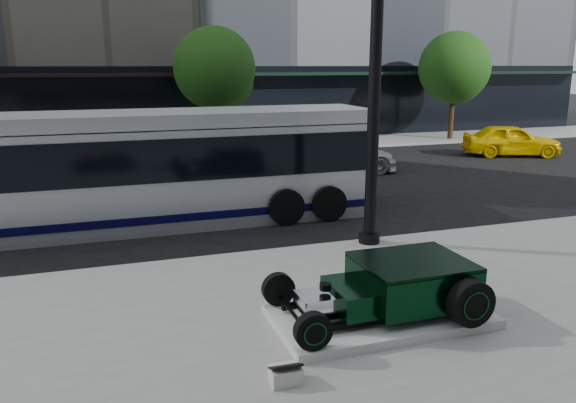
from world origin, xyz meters
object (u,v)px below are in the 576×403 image
object	(u,v)px
hot_rod	(400,284)
lamppost	(375,60)
white_sedan	(337,155)
transit_bus	(146,168)
yellow_taxi	(511,140)

from	to	relation	value
hot_rod	lamppost	world-z (taller)	lamppost
hot_rod	white_sedan	size ratio (longest dim) A/B	0.69
lamppost	white_sedan	bearing A→B (deg)	71.18
hot_rod	transit_bus	distance (m)	8.10
white_sedan	hot_rod	bearing A→B (deg)	168.37
hot_rod	transit_bus	size ratio (longest dim) A/B	0.27
hot_rod	white_sedan	world-z (taller)	white_sedan
transit_bus	yellow_taxi	world-z (taller)	transit_bus
hot_rod	lamppost	size ratio (longest dim) A/B	0.37
hot_rod	white_sedan	xyz separation A→B (m)	(4.31, 12.43, -0.02)
lamppost	yellow_taxi	distance (m)	16.04
lamppost	hot_rod	bearing A→B (deg)	-109.83
lamppost	white_sedan	size ratio (longest dim) A/B	1.87
lamppost	yellow_taxi	bearing A→B (deg)	39.10
yellow_taxi	hot_rod	bearing A→B (deg)	156.97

